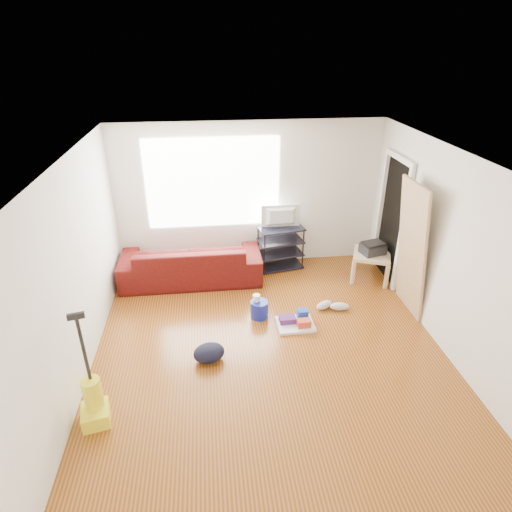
{
  "coord_description": "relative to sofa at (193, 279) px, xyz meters",
  "views": [
    {
      "loc": [
        -0.69,
        -4.39,
        3.66
      ],
      "look_at": [
        -0.11,
        0.6,
        1.08
      ],
      "focal_mm": 30.0,
      "sensor_mm": 36.0,
      "label": 1
    }
  ],
  "objects": [
    {
      "name": "room",
      "position": [
        1.1,
        -1.8,
        1.25
      ],
      "size": [
        4.51,
        5.01,
        2.51
      ],
      "color": "#5A3409",
      "rests_on": "ground"
    },
    {
      "name": "sofa",
      "position": [
        0.0,
        0.0,
        0.0
      ],
      "size": [
        2.3,
        0.9,
        0.67
      ],
      "primitive_type": "imported",
      "rotation": [
        0.0,
        0.0,
        3.14
      ],
      "color": "#380A03",
      "rests_on": "ground"
    },
    {
      "name": "tv_stand",
      "position": [
        1.54,
        0.27,
        0.39
      ],
      "size": [
        0.82,
        0.56,
        0.76
      ],
      "rotation": [
        0.0,
        0.0,
        0.18
      ],
      "color": "black",
      "rests_on": "ground"
    },
    {
      "name": "tv",
      "position": [
        1.54,
        0.27,
        0.95
      ],
      "size": [
        0.66,
        0.09,
        0.38
      ],
      "primitive_type": "imported",
      "rotation": [
        0.0,
        0.0,
        3.14
      ],
      "color": "black",
      "rests_on": "tv_stand"
    },
    {
      "name": "side_table",
      "position": [
        2.98,
        -0.31,
        0.4
      ],
      "size": [
        0.76,
        0.76,
        0.48
      ],
      "rotation": [
        0.0,
        0.0,
        -0.38
      ],
      "color": "tan",
      "rests_on": "ground"
    },
    {
      "name": "printer",
      "position": [
        2.98,
        -0.31,
        0.57
      ],
      "size": [
        0.43,
        0.36,
        0.19
      ],
      "rotation": [
        0.0,
        0.0,
        0.25
      ],
      "color": "black",
      "rests_on": "side_table"
    },
    {
      "name": "bucket",
      "position": [
        0.99,
        -1.21,
        0.0
      ],
      "size": [
        0.26,
        0.26,
        0.26
      ],
      "primitive_type": "cylinder",
      "rotation": [
        0.0,
        0.0,
        0.01
      ],
      "color": "#131F97",
      "rests_on": "ground"
    },
    {
      "name": "toilet_paper",
      "position": [
        0.95,
        -1.17,
        0.18
      ],
      "size": [
        0.11,
        0.11,
        0.1
      ],
      "primitive_type": "cylinder",
      "color": "white",
      "rests_on": "bucket"
    },
    {
      "name": "cleaning_tray",
      "position": [
        1.48,
        -1.47,
        0.06
      ],
      "size": [
        0.53,
        0.43,
        0.19
      ],
      "rotation": [
        0.0,
        0.0,
        0.03
      ],
      "color": "white",
      "rests_on": "ground"
    },
    {
      "name": "backpack",
      "position": [
        0.24,
        -2.07,
        0.0
      ],
      "size": [
        0.47,
        0.42,
        0.22
      ],
      "primitive_type": "ellipsoid",
      "rotation": [
        0.0,
        0.0,
        0.28
      ],
      "color": "black",
      "rests_on": "ground"
    },
    {
      "name": "sneakers",
      "position": [
        2.1,
        -1.14,
        0.06
      ],
      "size": [
        0.53,
        0.27,
        0.12
      ],
      "rotation": [
        0.0,
        0.0,
        0.05
      ],
      "color": "silver",
      "rests_on": "ground"
    },
    {
      "name": "vacuum",
      "position": [
        -0.97,
        -2.88,
        0.25
      ],
      "size": [
        0.34,
        0.37,
        1.33
      ],
      "rotation": [
        0.0,
        0.0,
        0.21
      ],
      "color": "yellow",
      "rests_on": "ground"
    },
    {
      "name": "door_panel",
      "position": [
        3.16,
        -1.22,
        0.0
      ],
      "size": [
        0.25,
        0.79,
        1.97
      ],
      "primitive_type": "cube",
      "rotation": [
        0.0,
        -0.1,
        0.0
      ],
      "color": "#A2874C",
      "rests_on": "ground"
    }
  ]
}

